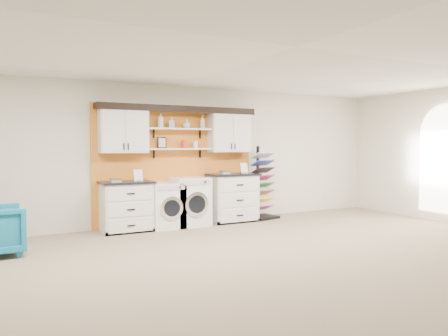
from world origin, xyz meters
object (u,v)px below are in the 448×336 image
base_cabinet_left (126,206)px  sample_rack (262,195)px  dryer (190,201)px  washer (166,205)px  base_cabinet_right (233,198)px

base_cabinet_left → sample_rack: (3.03, 0.03, 0.04)m
dryer → washer: bearing=-180.0°
base_cabinet_left → base_cabinet_right: size_ratio=0.92×
base_cabinet_left → washer: base_cabinet_left is taller
base_cabinet_right → dryer: 0.98m
sample_rack → base_cabinet_left: bearing=169.7°
base_cabinet_left → dryer: 1.29m
washer → base_cabinet_right: bearing=0.1°
base_cabinet_right → base_cabinet_left: bearing=180.0°
washer → sample_rack: 2.26m
washer → sample_rack: (2.26, 0.04, 0.07)m
dryer → base_cabinet_left: bearing=179.8°
washer → sample_rack: size_ratio=0.55×
base_cabinet_left → dryer: (1.29, -0.00, 0.01)m
base_cabinet_right → washer: size_ratio=1.18×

